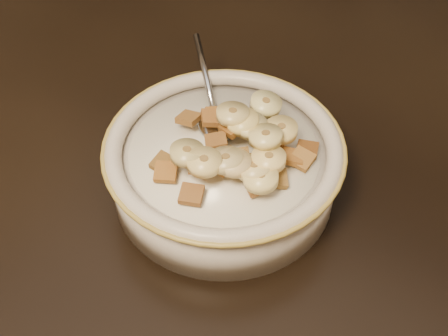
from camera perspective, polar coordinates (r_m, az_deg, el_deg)
The scene contains 40 objects.
table at distance 0.74m, azimuth -11.28°, elevation 8.31°, with size 1.40×0.90×0.04m, color black.
chair at distance 1.26m, azimuth 1.45°, elevation 12.65°, with size 0.41×0.41×0.94m, color black.
cereal_bowl at distance 0.56m, azimuth 0.00°, elevation -0.24°, with size 0.22×0.22×0.05m, color silver.
milk at distance 0.54m, azimuth 0.00°, elevation 1.66°, with size 0.18×0.18×0.00m, color white.
spoon at distance 0.56m, azimuth -0.70°, elevation 4.54°, with size 0.04×0.05×0.01m, color #A5AEBC.
cereal_square_0 at distance 0.55m, azimuth 2.39°, elevation 4.96°, with size 0.02×0.02×0.01m, color brown.
cereal_square_1 at distance 0.55m, azimuth 5.94°, elevation 4.03°, with size 0.02×0.02×0.01m, color #955F2C.
cereal_square_2 at distance 0.52m, azimuth 6.88°, elevation 1.14°, with size 0.02×0.02×0.01m, color #94571B.
cereal_square_3 at distance 0.50m, azimuth -0.35°, elevation 0.45°, with size 0.02×0.02×0.01m, color brown.
cereal_square_4 at distance 0.51m, azimuth 3.55°, elevation 0.31°, with size 0.02×0.02×0.01m, color brown.
cereal_square_5 at distance 0.53m, azimuth 4.64°, elevation 2.56°, with size 0.02×0.02×0.01m, color #9D511D.
cereal_square_6 at distance 0.51m, azimuth -5.95°, elevation -0.40°, with size 0.02×0.02×0.01m, color olive.
cereal_square_7 at distance 0.52m, azimuth -0.81°, elevation 2.72°, with size 0.02×0.02×0.01m, color brown.
cereal_square_8 at distance 0.52m, azimuth -6.13°, elevation 0.48°, with size 0.02×0.02×0.01m, color brown.
cereal_square_9 at distance 0.49m, azimuth -3.34°, elevation -2.69°, with size 0.02×0.02×0.01m, color brown.
cereal_square_10 at distance 0.54m, azimuth 1.61°, elevation 5.07°, with size 0.02×0.02×0.01m, color #925B1B.
cereal_square_11 at distance 0.54m, azimuth -1.23°, elevation 5.11°, with size 0.02×0.02×0.01m, color #9B5D2B.
cereal_square_12 at distance 0.54m, azimuth 8.46°, elevation 1.89°, with size 0.02×0.02×0.01m, color brown.
cereal_square_13 at distance 0.50m, azimuth -2.56°, elevation 0.39°, with size 0.02×0.02×0.01m, color #97582F.
cereal_square_14 at distance 0.52m, azimuth 0.90°, elevation 4.13°, with size 0.02×0.02×0.01m, color brown.
cereal_square_15 at distance 0.51m, azimuth 0.75°, elevation 0.80°, with size 0.02×0.02×0.01m, color brown.
cereal_square_16 at distance 0.51m, azimuth 5.30°, elevation -0.98°, with size 0.02×0.02×0.01m, color olive.
cereal_square_17 at distance 0.51m, azimuth 1.51°, elevation 1.03°, with size 0.02×0.02×0.01m, color brown.
cereal_square_18 at distance 0.55m, azimuth -3.60°, elevation 5.08°, with size 0.02×0.02×0.01m, color brown.
cereal_square_19 at distance 0.55m, azimuth -0.71°, elevation 5.38°, with size 0.02×0.02×0.01m, color brown.
cereal_square_20 at distance 0.50m, azimuth 3.40°, elevation -1.75°, with size 0.02×0.02×0.01m, color olive.
cereal_square_21 at distance 0.52m, azimuth 7.91°, elevation 0.91°, with size 0.02×0.02×0.01m, color #955E28.
banana_slice_0 at distance 0.49m, azimuth 0.16°, elevation 0.81°, with size 0.03×0.03×0.01m, color #C9B985.
banana_slice_1 at distance 0.53m, azimuth 5.83°, elevation 3.88°, with size 0.03×0.03×0.01m, color #F1CE80.
banana_slice_2 at distance 0.51m, azimuth 4.23°, elevation 3.20°, with size 0.03×0.03×0.01m, color #CEBE72.
banana_slice_3 at distance 0.52m, azimuth 2.68°, elevation 4.37°, with size 0.03×0.03×0.01m, color #E6CD8A.
banana_slice_4 at distance 0.50m, azimuth 4.56°, elevation 0.93°, with size 0.03×0.03×0.01m, color #FCE07E.
banana_slice_5 at distance 0.50m, azimuth -3.77°, elevation 1.54°, with size 0.03×0.03×0.01m, color #D5C387.
banana_slice_6 at distance 0.49m, azimuth 1.00°, elevation 0.55°, with size 0.03×0.03×0.01m, color #FDD788.
banana_slice_7 at distance 0.49m, azimuth 3.75°, elevation -1.06°, with size 0.03×0.03×0.01m, color #F9E993.
banana_slice_8 at distance 0.49m, azimuth -2.04°, elevation 0.60°, with size 0.03×0.03×0.01m, color #FDDB8D.
banana_slice_9 at distance 0.52m, azimuth 1.86°, elevation 4.71°, with size 0.03×0.03×0.01m, color #FFD67E.
banana_slice_10 at distance 0.53m, azimuth 0.89°, elevation 5.49°, with size 0.03×0.03×0.01m, color #CFC784.
banana_slice_11 at distance 0.55m, azimuth 4.28°, elevation 6.50°, with size 0.03×0.03×0.01m, color #FAEC9A.
banana_slice_12 at distance 0.49m, azimuth 3.07°, elevation -0.04°, with size 0.03×0.03×0.01m, color #D6C77F.
Camera 1 is at (0.40, -0.43, 1.19)m, focal length 45.00 mm.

